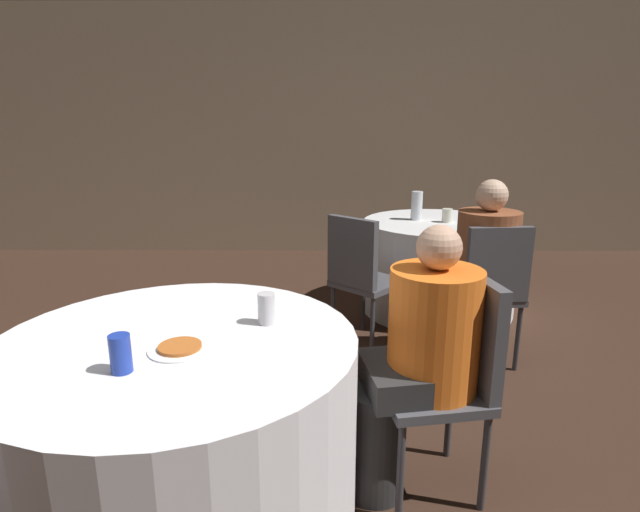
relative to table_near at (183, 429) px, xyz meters
name	(u,v)px	position (x,y,z in m)	size (l,w,h in m)	color
ground_plane	(176,507)	(-0.06, 0.02, -0.37)	(16.00, 16.00, 0.00)	#382319
wall_back	(273,133)	(-0.06, 4.31, 1.03)	(16.00, 0.06, 2.80)	gray
table_near	(183,429)	(0.00, 0.00, 0.00)	(1.31, 1.31, 0.74)	silver
table_far	(438,266)	(1.47, 2.28, 0.00)	(1.22, 1.22, 0.74)	white
chair_near_east	(454,365)	(1.06, 0.17, 0.18)	(0.46, 0.46, 0.91)	#47474C
chair_far_southwest	(360,270)	(0.78, 1.52, 0.18)	(0.57, 0.57, 0.91)	#47474C
chair_far_south	(491,283)	(1.55, 1.26, 0.18)	(0.43, 0.44, 0.91)	#47474C
person_floral_shirt	(482,267)	(1.54, 1.41, 0.24)	(0.39, 0.53, 1.17)	#4C4238
person_orange_shirt	(416,361)	(0.90, 0.15, 0.21)	(0.52, 0.39, 1.13)	#282828
pizza_plate_near	(180,348)	(0.04, -0.09, 0.38)	(0.21, 0.21, 0.02)	white
soda_can_blue	(120,354)	(-0.10, -0.25, 0.43)	(0.07, 0.07, 0.12)	#1E38A5
soda_can_silver	(266,309)	(0.31, 0.15, 0.43)	(0.07, 0.07, 0.12)	silver
bottle_far	(417,206)	(1.29, 2.35, 0.48)	(0.09, 0.09, 0.23)	silver
cup_far	(447,215)	(1.51, 2.24, 0.42)	(0.08, 0.08, 0.11)	silver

